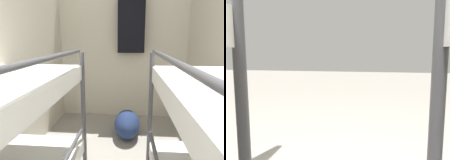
{
  "view_description": "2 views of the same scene",
  "coord_description": "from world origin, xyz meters",
  "views": [
    {
      "loc": [
        0.12,
        0.52,
        1.4
      ],
      "look_at": [
        -0.03,
        2.22,
        1.04
      ],
      "focal_mm": 32.0,
      "sensor_mm": 36.0,
      "label": 1
    },
    {
      "loc": [
        -0.14,
        1.26,
        1.0
      ],
      "look_at": [
        -0.04,
        0.67,
        0.93
      ],
      "focal_mm": 35.0,
      "sensor_mm": 36.0,
      "label": 2
    }
  ],
  "objects": []
}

